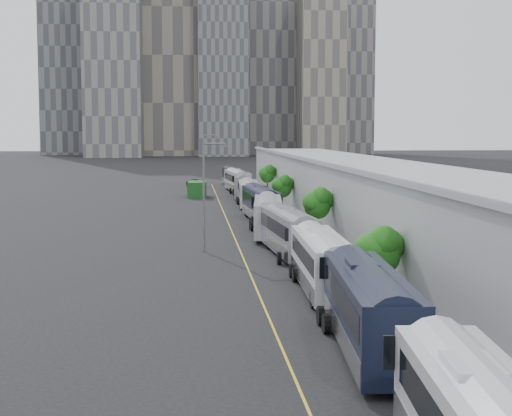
{
  "coord_description": "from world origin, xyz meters",
  "views": [
    {
      "loc": [
        -5.72,
        -13.39,
        10.05
      ],
      "look_at": [
        0.39,
        58.42,
        3.0
      ],
      "focal_mm": 55.0,
      "sensor_mm": 36.0,
      "label": 1
    }
  ],
  "objects": [
    {
      "name": "bus_7",
      "position": [
        2.48,
        105.52,
        1.54
      ],
      "size": [
        3.56,
        12.69,
        3.66
      ],
      "rotation": [
        0.0,
        0.0,
        -0.08
      ],
      "color": "slate",
      "rests_on": "ground"
    },
    {
      "name": "tree_3",
      "position": [
        5.63,
        81.81,
        3.45
      ],
      "size": [
        2.34,
        2.34,
        4.64
      ],
      "color": "black",
      "rests_on": "ground"
    },
    {
      "name": "bus_8",
      "position": [
        2.16,
        117.48,
        1.58
      ],
      "size": [
        3.59,
        12.95,
        3.74
      ],
      "rotation": [
        0.0,
        0.0,
        0.08
      ],
      "color": "#BABBC5",
      "rests_on": "ground"
    },
    {
      "name": "sidewalk",
      "position": [
        9.0,
        55.0,
        0.06
      ],
      "size": [
        10.0,
        170.0,
        0.12
      ],
      "primitive_type": "cube",
      "color": "gray",
      "rests_on": "ground"
    },
    {
      "name": "shipping_container",
      "position": [
        -4.57,
        106.9,
        1.2
      ],
      "size": [
        3.01,
        5.8,
        2.4
      ],
      "primitive_type": "cube",
      "rotation": [
        0.0,
        0.0,
        -0.05
      ],
      "color": "#144116",
      "rests_on": "ground"
    },
    {
      "name": "bus_4",
      "position": [
        1.83,
        61.59,
        1.6
      ],
      "size": [
        3.84,
        13.18,
        3.8
      ],
      "rotation": [
        0.0,
        0.0,
        -0.1
      ],
      "color": "#A4A7AE",
      "rests_on": "ground"
    },
    {
      "name": "lane_line",
      "position": [
        -1.5,
        55.0,
        0.01
      ],
      "size": [
        0.12,
        160.0,
        0.02
      ],
      "primitive_type": "cube",
      "color": "gold",
      "rests_on": "ground"
    },
    {
      "name": "bus_5",
      "position": [
        2.3,
        74.47,
        1.63
      ],
      "size": [
        3.37,
        13.34,
        3.86
      ],
      "rotation": [
        0.0,
        0.0,
        0.05
      ],
      "color": "#171A34",
      "rests_on": "ground"
    },
    {
      "name": "street_lamp_far",
      "position": [
        -3.69,
        88.71,
        5.53
      ],
      "size": [
        2.04,
        0.22,
        9.66
      ],
      "color": "#59595E",
      "rests_on": "ground"
    },
    {
      "name": "depot",
      "position": [
        12.99,
        55.0,
        3.51
      ],
      "size": [
        12.45,
        160.4,
        7.2
      ],
      "color": "gray",
      "rests_on": "ground"
    },
    {
      "name": "bus_1",
      "position": [
        2.36,
        20.98,
        1.67
      ],
      "size": [
        3.65,
        13.68,
        3.95
      ],
      "rotation": [
        0.0,
        0.0,
        -0.07
      ],
      "color": "black",
      "rests_on": "ground"
    },
    {
      "name": "bus_3",
      "position": [
        2.29,
        49.5,
        1.59
      ],
      "size": [
        3.55,
        13.04,
        3.76
      ],
      "rotation": [
        0.0,
        0.0,
        0.07
      ],
      "color": "slate",
      "rests_on": "ground"
    },
    {
      "name": "tree_1",
      "position": [
        5.45,
        32.06,
        3.11
      ],
      "size": [
        2.7,
        2.7,
        4.46
      ],
      "color": "black",
      "rests_on": "ground"
    },
    {
      "name": "bus_6",
      "position": [
        2.15,
        90.94,
        1.5
      ],
      "size": [
        3.02,
        12.28,
        3.56
      ],
      "rotation": [
        0.0,
        0.0,
        -0.05
      ],
      "color": "#B3B2B5",
      "rests_on": "ground"
    },
    {
      "name": "street_lamp_near",
      "position": [
        -4.36,
        51.73,
        5.27
      ],
      "size": [
        2.04,
        0.22,
        9.14
      ],
      "color": "#59595E",
      "rests_on": "ground"
    },
    {
      "name": "tree_4",
      "position": [
        5.71,
        101.08,
        3.93
      ],
      "size": [
        2.18,
        2.18,
        5.04
      ],
      "color": "black",
      "rests_on": "ground"
    },
    {
      "name": "tree_2",
      "position": [
        5.6,
        55.31,
        3.8
      ],
      "size": [
        2.39,
        2.39,
        5.01
      ],
      "color": "black",
      "rests_on": "ground"
    },
    {
      "name": "skyline",
      "position": [
        -2.9,
        324.16,
        50.85
      ],
      "size": [
        145.0,
        64.0,
        120.0
      ],
      "color": "slate",
      "rests_on": "ground"
    },
    {
      "name": "bus_2",
      "position": [
        2.53,
        34.61,
        1.59
      ],
      "size": [
        2.97,
        12.93,
        3.76
      ],
      "rotation": [
        0.0,
        0.0,
        -0.03
      ],
      "color": "white",
      "rests_on": "ground"
    },
    {
      "name": "bus_9",
      "position": [
        2.1,
        131.33,
        1.48
      ],
      "size": [
        3.19,
        12.11,
        3.5
      ],
      "rotation": [
        0.0,
        0.0,
        0.07
      ],
      "color": "black",
      "rests_on": "ground"
    },
    {
      "name": "suv",
      "position": [
        -4.53,
        129.52,
        0.69
      ],
      "size": [
        3.83,
        5.43,
        1.37
      ],
      "primitive_type": "imported",
      "rotation": [
        0.0,
        0.0,
        0.35
      ],
      "color": "black",
      "rests_on": "ground"
    }
  ]
}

